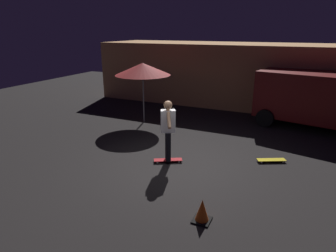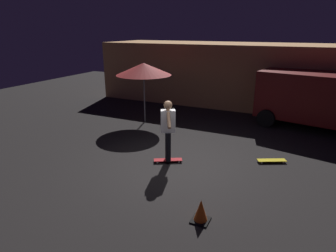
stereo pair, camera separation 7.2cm
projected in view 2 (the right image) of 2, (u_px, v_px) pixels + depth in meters
ground_plane at (176, 167)px, 7.74m from camera, size 28.00×28.00×0.00m
low_building at (233, 73)px, 14.29m from camera, size 12.90×3.65×2.86m
parked_van at (327, 98)px, 10.32m from camera, size 4.89×3.00×2.03m
patio_umbrella at (144, 69)px, 10.91m from camera, size 2.10×2.10×2.30m
skateboard_ridden at (168, 160)px, 8.03m from camera, size 0.78×0.56×0.07m
skateboard_spare at (272, 160)px, 8.00m from camera, size 0.79×0.53×0.07m
skater at (168, 126)px, 7.72m from camera, size 0.56×0.90×1.67m
traffic_cone at (201, 211)px, 5.50m from camera, size 0.34×0.34×0.46m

